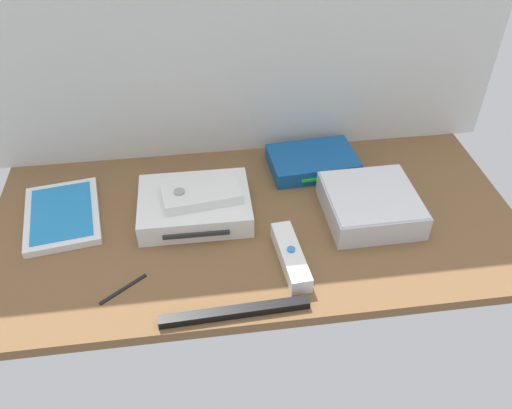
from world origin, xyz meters
TOP-DOWN VIEW (x-y plane):
  - ground_plane at (0.00, 0.00)cm, footprint 100.00×48.00cm
  - back_wall at (0.00, 24.60)cm, footprint 110.00×1.20cm
  - game_console at (-11.34, 3.43)cm, footprint 21.19×16.69cm
  - mini_computer at (21.81, -1.28)cm, footprint 17.26×17.26cm
  - game_case at (-36.58, 5.76)cm, footprint 16.22×20.78cm
  - network_router at (14.17, 15.13)cm, footprint 18.81×13.29cm
  - remote_wand at (4.48, -11.65)cm, footprint 4.75×15.04cm
  - remote_classic_pad at (-9.95, 2.98)cm, footprint 15.28×9.73cm
  - sensor_bar at (-6.31, -21.70)cm, footprint 24.05×2.68cm
  - stylus_pen at (-24.16, -14.03)cm, footprint 7.64×5.93cm

SIDE VIEW (x-z plane):
  - ground_plane at x=0.00cm, z-range -2.00..0.00cm
  - stylus_pen at x=-24.16cm, z-range 0.00..0.70cm
  - sensor_bar at x=-6.31cm, z-range 0.00..1.40cm
  - game_case at x=-36.58cm, z-range -0.02..1.54cm
  - remote_wand at x=4.48cm, z-range -0.19..3.21cm
  - network_router at x=14.17cm, z-range 0.00..3.40cm
  - game_console at x=-11.34cm, z-range 0.00..4.40cm
  - mini_computer at x=21.81cm, z-range -0.01..5.29cm
  - remote_classic_pad at x=-9.95cm, z-range 4.21..6.61cm
  - back_wall at x=0.00cm, z-range 0.00..64.00cm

